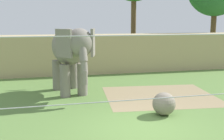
{
  "coord_description": "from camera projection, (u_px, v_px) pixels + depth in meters",
  "views": [
    {
      "loc": [
        -2.97,
        -8.19,
        3.37
      ],
      "look_at": [
        -0.31,
        2.78,
        1.4
      ],
      "focal_mm": 46.27,
      "sensor_mm": 36.0,
      "label": 1
    }
  ],
  "objects": [
    {
      "name": "ground_plane",
      "position": [
        142.0,
        128.0,
        9.11
      ],
      "size": [
        120.0,
        120.0,
        0.0
      ],
      "primitive_type": "plane",
      "color": "#5B7F3D"
    },
    {
      "name": "dirt_patch",
      "position": [
        160.0,
        96.0,
        12.93
      ],
      "size": [
        5.21,
        4.53,
        0.01
      ],
      "primitive_type": "cube",
      "rotation": [
        0.0,
        0.0,
        -0.1
      ],
      "color": "#937F5B",
      "rests_on": "ground"
    },
    {
      "name": "enrichment_ball",
      "position": [
        164.0,
        104.0,
        10.29
      ],
      "size": [
        0.83,
        0.83,
        0.83
      ],
      "primitive_type": "sphere",
      "color": "gray",
      "rests_on": "ground"
    },
    {
      "name": "embankment_wall",
      "position": [
        90.0,
        54.0,
        18.5
      ],
      "size": [
        36.0,
        1.8,
        2.43
      ],
      "primitive_type": "cube",
      "color": "tan",
      "rests_on": "ground"
    },
    {
      "name": "elephant",
      "position": [
        70.0,
        50.0,
        12.99
      ],
      "size": [
        2.0,
        4.07,
        3.04
      ],
      "color": "gray",
      "rests_on": "ground"
    },
    {
      "name": "cable_fence",
      "position": [
        193.0,
        106.0,
        5.95
      ],
      "size": [
        10.73,
        0.2,
        3.21
      ],
      "color": "brown",
      "rests_on": "ground"
    }
  ]
}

